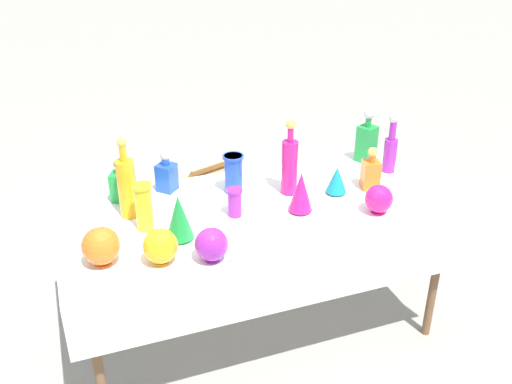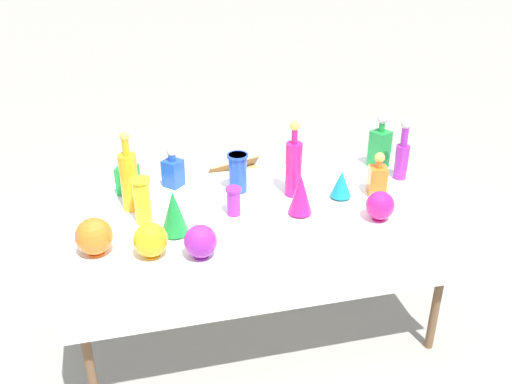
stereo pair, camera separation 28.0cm
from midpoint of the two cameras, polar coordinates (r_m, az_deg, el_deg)
ground_plane at (r=3.29m, az=-2.50°, el=-13.42°), size 40.00×40.00×0.00m
display_table at (r=2.85m, az=-2.61°, el=-3.11°), size 1.93×0.94×0.76m
tall_bottle_0 at (r=2.93m, az=0.66°, el=2.70°), size 0.08×0.08×0.41m
tall_bottle_1 at (r=3.24m, az=10.92°, el=4.24°), size 0.07×0.07×0.35m
tall_bottle_2 at (r=2.82m, az=-15.59°, el=0.51°), size 0.09×0.09×0.41m
square_decanter_0 at (r=3.05m, az=8.85°, el=1.92°), size 0.11×0.11×0.24m
square_decanter_1 at (r=3.01m, az=-15.93°, el=0.71°), size 0.13×0.13×0.23m
square_decanter_2 at (r=3.05m, az=-11.55°, el=1.64°), size 0.13×0.13×0.23m
square_decanter_3 at (r=3.35m, az=8.67°, el=5.08°), size 0.12×0.12×0.32m
slender_vase_0 at (r=2.71m, az=-14.09°, el=-1.43°), size 0.09×0.09×0.23m
slender_vase_1 at (r=2.97m, az=-4.97°, el=1.87°), size 0.11×0.11×0.21m
slender_vase_2 at (r=2.77m, az=-5.04°, el=-1.01°), size 0.08×0.08×0.14m
fluted_vase_0 at (r=2.78m, az=1.65°, el=-0.04°), size 0.12×0.12×0.21m
fluted_vase_1 at (r=2.60m, az=-10.79°, el=-2.55°), size 0.13×0.13×0.22m
fluted_vase_2 at (r=2.98m, az=5.43°, el=1.18°), size 0.11×0.11×0.15m
round_bowl_0 at (r=2.47m, az=-12.79°, el=-5.41°), size 0.15×0.15×0.16m
round_bowl_1 at (r=2.45m, az=-7.77°, el=-5.32°), size 0.15×0.15×0.15m
round_bowl_2 at (r=2.53m, az=-18.36°, el=-5.25°), size 0.16×0.16×0.17m
round_bowl_3 at (r=2.82m, az=9.44°, el=-0.76°), size 0.14×0.14×0.15m
price_tag_left at (r=2.62m, az=5.44°, el=-4.35°), size 0.05×0.02×0.04m
price_tag_center at (r=2.46m, az=-5.08°, el=-6.68°), size 0.06×0.02×0.04m
price_tag_right at (r=2.56m, az=1.44°, el=-5.10°), size 0.05×0.02×0.03m
cardboard_box_behind_left at (r=4.20m, az=-5.69°, el=-0.74°), size 0.55×0.50×0.42m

